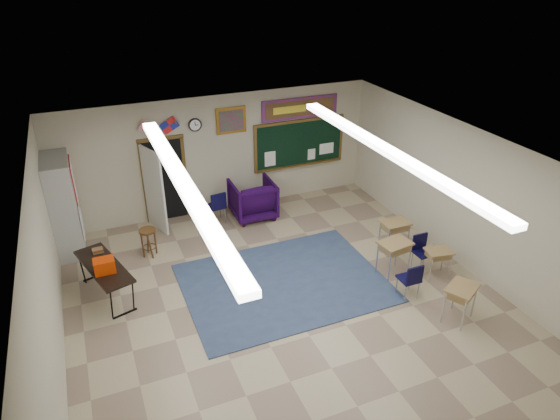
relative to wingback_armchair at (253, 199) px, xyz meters
name	(u,v)px	position (x,y,z in m)	size (l,w,h in m)	color
floor	(291,308)	(-0.60, -3.75, -0.48)	(9.00, 9.00, 0.00)	tan
back_wall	(219,155)	(-0.60, 0.75, 1.02)	(8.00, 0.04, 3.00)	#B2AA90
left_wall	(46,295)	(-4.60, -3.75, 1.02)	(0.04, 9.00, 3.00)	#B2AA90
right_wall	(471,202)	(3.40, -3.75, 1.02)	(0.04, 9.00, 3.00)	#B2AA90
ceiling	(293,162)	(-0.60, -3.75, 2.52)	(8.00, 9.00, 0.04)	silver
area_rug	(284,283)	(-0.40, -2.95, -0.47)	(4.00, 3.00, 0.02)	#334461
fluorescent_strips	(293,165)	(-0.60, -3.75, 2.46)	(3.86, 6.00, 0.10)	white
doorway	(162,183)	(-2.10, 0.60, 0.57)	(1.10, 0.89, 2.16)	black
chalkboard	(300,145)	(1.60, 0.71, 0.98)	(2.55, 0.14, 1.30)	brown
bulletin_board	(300,108)	(1.60, 0.71, 1.97)	(2.10, 0.05, 0.55)	red
framed_art_print	(231,120)	(-0.25, 0.71, 1.87)	(0.75, 0.05, 0.65)	#A87320
wall_clock	(195,125)	(-1.15, 0.71, 1.87)	(0.32, 0.05, 0.32)	black
wall_flags	(159,124)	(-2.00, 0.69, 2.00)	(1.16, 0.06, 0.70)	red
storage_cabinet	(64,206)	(-4.31, 0.10, 0.61)	(0.59, 1.25, 2.20)	#A3A49F
wingback_armchair	(253,199)	(0.00, 0.00, 0.00)	(1.04, 1.07, 0.97)	black
student_chair_reading	(216,207)	(-0.93, 0.06, -0.06)	(0.43, 0.43, 0.86)	black
student_chair_desk_a	(409,279)	(1.66, -4.27, -0.09)	(0.39, 0.39, 0.78)	black
student_chair_desk_b	(423,254)	(2.49, -3.62, -0.10)	(0.39, 0.39, 0.78)	black
student_desk_front_left	(394,256)	(1.82, -3.52, -0.05)	(0.70, 0.57, 0.77)	olive
student_desk_front_right	(394,235)	(2.35, -2.75, -0.07)	(0.62, 0.46, 0.74)	olive
student_desk_back_left	(460,302)	(2.09, -5.21, -0.08)	(0.76, 0.69, 0.73)	olive
student_desk_back_right	(437,262)	(2.61, -3.94, -0.13)	(0.59, 0.48, 0.63)	olive
folding_table	(106,279)	(-3.74, -2.00, -0.10)	(1.03, 1.80, 0.97)	black
wooden_stool	(149,242)	(-2.74, -0.85, -0.15)	(0.37, 0.37, 0.65)	#543619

